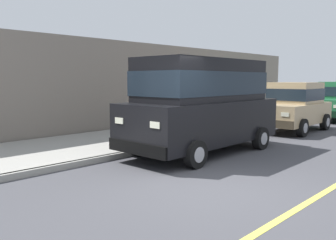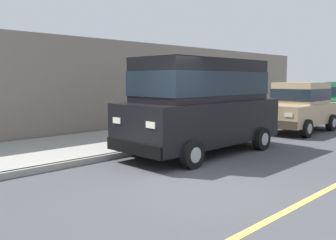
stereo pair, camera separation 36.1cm
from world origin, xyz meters
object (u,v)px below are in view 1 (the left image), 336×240
object	(u,v)px
car_tan_hatchback	(294,106)
dog_black	(122,132)
car_black_van	(203,102)
fire_hydrant	(212,123)

from	to	relation	value
car_tan_hatchback	dog_black	size ratio (longest dim) A/B	5.12
car_black_van	fire_hydrant	xyz separation A→B (m)	(-1.52, 2.46, -0.92)
car_tan_hatchback	dog_black	xyz separation A→B (m)	(-2.24, -6.66, -0.55)
car_black_van	car_tan_hatchback	world-z (taller)	car_black_van
car_black_van	fire_hydrant	world-z (taller)	car_black_van
car_black_van	car_tan_hatchback	size ratio (longest dim) A/B	1.28
car_black_van	car_tan_hatchback	xyz separation A→B (m)	(-0.05, 5.72, -0.42)
car_black_van	dog_black	xyz separation A→B (m)	(-2.29, -0.94, -0.97)
car_tan_hatchback	fire_hydrant	bearing A→B (deg)	-114.33
dog_black	fire_hydrant	bearing A→B (deg)	77.30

